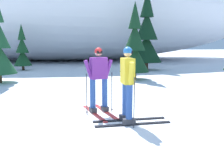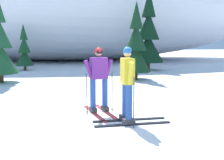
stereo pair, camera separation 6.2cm
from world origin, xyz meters
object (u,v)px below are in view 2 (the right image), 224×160
(skier_yellow_jacket, at_px, (128,84))
(pine_tree_center, at_px, (136,47))
(pine_tree_center_left, at_px, (24,51))
(pine_tree_center_right, at_px, (148,36))
(skier_purple_jacket, at_px, (99,79))

(skier_yellow_jacket, xyz_separation_m, pine_tree_center, (1.89, 6.93, 0.71))
(pine_tree_center_left, relative_size, pine_tree_center_right, 0.57)
(skier_yellow_jacket, relative_size, pine_tree_center, 0.46)
(pine_tree_center_left, relative_size, pine_tree_center, 0.80)
(skier_yellow_jacket, relative_size, skier_purple_jacket, 1.03)
(skier_yellow_jacket, xyz_separation_m, skier_purple_jacket, (-0.57, 1.00, -0.02))
(pine_tree_center, bearing_deg, skier_purple_jacket, -112.49)
(skier_yellow_jacket, distance_m, pine_tree_center_right, 11.90)
(pine_tree_center_left, bearing_deg, pine_tree_center_right, -8.16)
(skier_yellow_jacket, height_order, pine_tree_center, pine_tree_center)
(skier_purple_jacket, bearing_deg, pine_tree_center, 67.51)
(skier_purple_jacket, relative_size, pine_tree_center, 0.44)
(skier_purple_jacket, relative_size, pine_tree_center_right, 0.32)
(pine_tree_center_left, height_order, pine_tree_center, pine_tree_center)
(skier_yellow_jacket, bearing_deg, pine_tree_center_right, 71.32)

